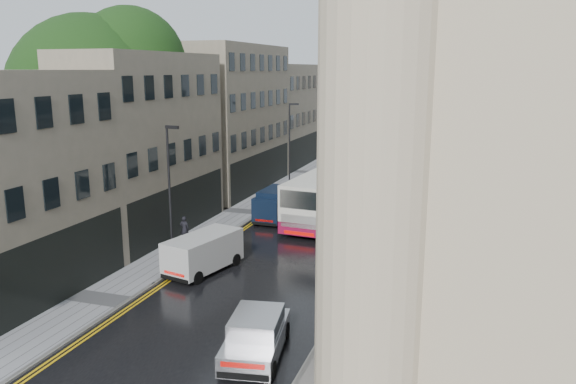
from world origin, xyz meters
The scene contains 16 objects.
road centered at (0.00, 27.50, 0.01)m, with size 9.00×85.00×0.02m, color black.
left_sidewalk centered at (-5.85, 27.50, 0.06)m, with size 2.70×85.00×0.12m, color gray.
right_sidewalk centered at (5.40, 27.50, 0.06)m, with size 1.80×85.00×0.12m, color slate.
old_shop_row centered at (-9.45, 30.00, 6.00)m, with size 4.50×56.00×12.00m, color gray, non-canonical shape.
modern_block centered at (10.30, 26.00, 7.00)m, with size 8.00×40.00×14.00m, color #C2B290, non-canonical shape.
church_spire centered at (0.50, 82.00, 20.00)m, with size 6.40×6.40×40.00m, color gray, non-canonical shape.
tree_near centered at (-12.50, 20.00, 6.95)m, with size 10.56×10.56×13.89m, color black, non-canonical shape.
tree_far centered at (-12.20, 33.00, 6.23)m, with size 9.24×9.24×12.46m, color black, non-canonical shape.
cream_bus centered at (-1.05, 24.94, 1.68)m, with size 2.77×12.18×3.32m, color white, non-canonical shape.
white_lorry centered at (1.81, 36.06, 2.34)m, with size 2.65×8.85×4.65m, color silver, non-canonical shape.
silver_hatchback centered at (1.99, 6.96, 0.81)m, with size 1.84×4.21×1.58m, color #A5A4A9, non-canonical shape.
white_van centered at (-4.30, 14.44, 1.01)m, with size 1.87×4.37×1.98m, color beige, non-canonical shape.
navy_van centered at (-3.82, 24.92, 1.17)m, with size 1.80×4.50×2.29m, color black, non-canonical shape.
pedestrian centered at (-6.33, 19.67, 0.89)m, with size 0.56×0.37×1.55m, color black.
lamp_post_near centered at (-5.26, 16.35, 3.73)m, with size 0.81×0.18×7.21m, color black, non-canonical shape.
lamp_post_far centered at (-4.93, 35.38, 3.74)m, with size 0.82×0.18×7.25m, color black, non-canonical shape.
Camera 1 is at (9.52, -8.75, 10.16)m, focal length 35.00 mm.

